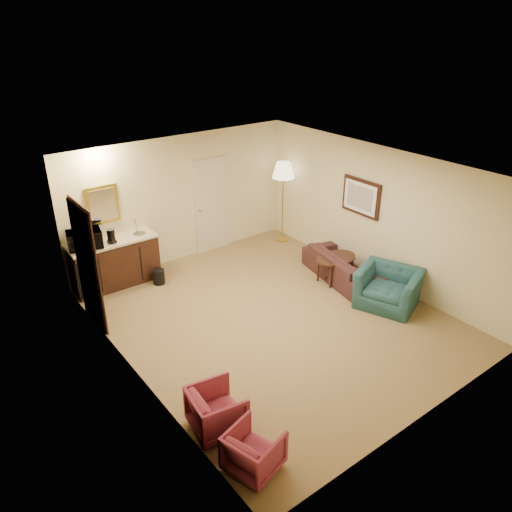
{
  "coord_description": "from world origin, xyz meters",
  "views": [
    {
      "loc": [
        -4.6,
        -5.62,
        4.72
      ],
      "look_at": [
        0.02,
        0.5,
        0.97
      ],
      "focal_mm": 35.0,
      "sensor_mm": 36.0,
      "label": 1
    }
  ],
  "objects_px": {
    "sofa": "(343,262)",
    "microwave": "(84,237)",
    "coffee_maker": "(111,236)",
    "teal_armchair": "(389,282)",
    "coffee_table": "(335,269)",
    "floor_lamp": "(283,203)",
    "rose_chair_near": "(217,408)",
    "wetbar_cabinet": "(115,263)",
    "rose_chair_far": "(254,449)",
    "waste_bin": "(159,277)"
  },
  "relations": [
    {
      "from": "sofa",
      "to": "coffee_table",
      "type": "bearing_deg",
      "value": 82.43
    },
    {
      "from": "wetbar_cabinet",
      "to": "floor_lamp",
      "type": "relative_size",
      "value": 0.89
    },
    {
      "from": "coffee_table",
      "to": "rose_chair_near",
      "type": "bearing_deg",
      "value": -154.65
    },
    {
      "from": "floor_lamp",
      "to": "rose_chair_far",
      "type": "bearing_deg",
      "value": -132.59
    },
    {
      "from": "coffee_table",
      "to": "floor_lamp",
      "type": "distance_m",
      "value": 2.24
    },
    {
      "from": "waste_bin",
      "to": "coffee_maker",
      "type": "bearing_deg",
      "value": 152.34
    },
    {
      "from": "waste_bin",
      "to": "rose_chair_near",
      "type": "bearing_deg",
      "value": -106.7
    },
    {
      "from": "wetbar_cabinet",
      "to": "teal_armchair",
      "type": "xyz_separation_m",
      "value": [
        3.55,
        -3.62,
        -0.0
      ]
    },
    {
      "from": "coffee_maker",
      "to": "teal_armchair",
      "type": "bearing_deg",
      "value": -26.58
    },
    {
      "from": "sofa",
      "to": "rose_chair_far",
      "type": "distance_m",
      "value": 4.85
    },
    {
      "from": "teal_armchair",
      "to": "rose_chair_near",
      "type": "distance_m",
      "value": 4.11
    },
    {
      "from": "rose_chair_near",
      "to": "microwave",
      "type": "xyz_separation_m",
      "value": [
        0.0,
        4.28,
        0.8
      ]
    },
    {
      "from": "rose_chair_far",
      "to": "microwave",
      "type": "relative_size",
      "value": 0.99
    },
    {
      "from": "rose_chair_near",
      "to": "coffee_table",
      "type": "xyz_separation_m",
      "value": [
        3.95,
        1.87,
        -0.07
      ]
    },
    {
      "from": "sofa",
      "to": "rose_chair_near",
      "type": "height_order",
      "value": "sofa"
    },
    {
      "from": "coffee_table",
      "to": "floor_lamp",
      "type": "bearing_deg",
      "value": 79.19
    },
    {
      "from": "coffee_maker",
      "to": "floor_lamp",
      "type": "bearing_deg",
      "value": 14.58
    },
    {
      "from": "rose_chair_far",
      "to": "coffee_table",
      "type": "bearing_deg",
      "value": -72.09
    },
    {
      "from": "rose_chair_far",
      "to": "wetbar_cabinet",
      "type": "bearing_deg",
      "value": -21.46
    },
    {
      "from": "sofa",
      "to": "waste_bin",
      "type": "bearing_deg",
      "value": 67.02
    },
    {
      "from": "coffee_table",
      "to": "floor_lamp",
      "type": "relative_size",
      "value": 0.47
    },
    {
      "from": "rose_chair_far",
      "to": "floor_lamp",
      "type": "bearing_deg",
      "value": -58.4
    },
    {
      "from": "sofa",
      "to": "microwave",
      "type": "xyz_separation_m",
      "value": [
        -4.1,
        2.46,
        0.75
      ]
    },
    {
      "from": "waste_bin",
      "to": "microwave",
      "type": "distance_m",
      "value": 1.57
    },
    {
      "from": "rose_chair_far",
      "to": "floor_lamp",
      "type": "height_order",
      "value": "floor_lamp"
    },
    {
      "from": "sofa",
      "to": "coffee_maker",
      "type": "bearing_deg",
      "value": 68.2
    },
    {
      "from": "coffee_maker",
      "to": "waste_bin",
      "type": "bearing_deg",
      "value": -9.74
    },
    {
      "from": "sofa",
      "to": "microwave",
      "type": "distance_m",
      "value": 4.84
    },
    {
      "from": "teal_armchair",
      "to": "microwave",
      "type": "distance_m",
      "value": 5.47
    },
    {
      "from": "coffee_table",
      "to": "wetbar_cabinet",
      "type": "bearing_deg",
      "value": 145.0
    },
    {
      "from": "wetbar_cabinet",
      "to": "floor_lamp",
      "type": "bearing_deg",
      "value": -4.75
    },
    {
      "from": "sofa",
      "to": "floor_lamp",
      "type": "relative_size",
      "value": 1.02
    },
    {
      "from": "rose_chair_far",
      "to": "microwave",
      "type": "height_order",
      "value": "microwave"
    },
    {
      "from": "sofa",
      "to": "microwave",
      "type": "bearing_deg",
      "value": 70.35
    },
    {
      "from": "floor_lamp",
      "to": "rose_chair_near",
      "type": "bearing_deg",
      "value": -137.63
    },
    {
      "from": "wetbar_cabinet",
      "to": "coffee_maker",
      "type": "distance_m",
      "value": 0.6
    },
    {
      "from": "microwave",
      "to": "waste_bin",
      "type": "bearing_deg",
      "value": -9.66
    },
    {
      "from": "coffee_maker",
      "to": "sofa",
      "type": "bearing_deg",
      "value": -15.2
    },
    {
      "from": "sofa",
      "to": "coffee_maker",
      "type": "relative_size",
      "value": 6.98
    },
    {
      "from": "teal_armchair",
      "to": "microwave",
      "type": "height_order",
      "value": "microwave"
    },
    {
      "from": "teal_armchair",
      "to": "floor_lamp",
      "type": "relative_size",
      "value": 0.57
    },
    {
      "from": "microwave",
      "to": "coffee_maker",
      "type": "bearing_deg",
      "value": 0.91
    },
    {
      "from": "rose_chair_far",
      "to": "floor_lamp",
      "type": "relative_size",
      "value": 0.32
    },
    {
      "from": "rose_chair_near",
      "to": "coffee_table",
      "type": "height_order",
      "value": "rose_chair_near"
    },
    {
      "from": "sofa",
      "to": "rose_chair_far",
      "type": "relative_size",
      "value": 3.22
    },
    {
      "from": "microwave",
      "to": "rose_chair_far",
      "type": "bearing_deg",
      "value": -78.36
    },
    {
      "from": "floor_lamp",
      "to": "coffee_maker",
      "type": "height_order",
      "value": "floor_lamp"
    },
    {
      "from": "teal_armchair",
      "to": "waste_bin",
      "type": "relative_size",
      "value": 3.61
    },
    {
      "from": "wetbar_cabinet",
      "to": "coffee_table",
      "type": "xyz_separation_m",
      "value": [
        3.45,
        -2.42,
        -0.21
      ]
    },
    {
      "from": "teal_armchair",
      "to": "coffee_maker",
      "type": "xyz_separation_m",
      "value": [
        -3.59,
        3.53,
        0.6
      ]
    }
  ]
}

